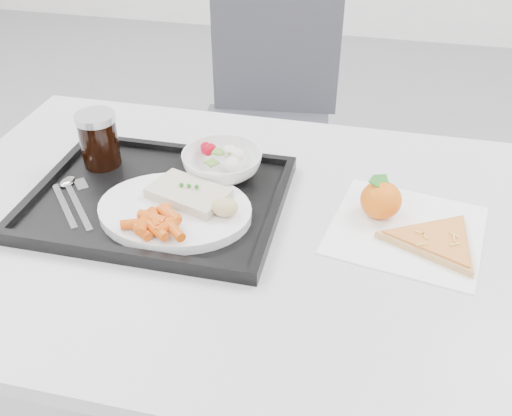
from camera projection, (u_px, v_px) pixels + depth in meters
The scene contains 14 objects.
table at pixel (249, 251), 1.04m from camera, with size 1.20×0.80×0.75m.
chair at pixel (268, 105), 1.86m from camera, with size 0.47×0.47×0.93m.
tray at pixel (159, 199), 1.04m from camera, with size 0.45×0.35×0.03m.
dinner_plate at pixel (175, 211), 0.99m from camera, with size 0.27×0.27×0.02m.
fish_fillet at pixel (189, 193), 1.00m from camera, with size 0.16×0.12×0.03m.
bread_roll at pixel (225, 207), 0.95m from camera, with size 0.05×0.04×0.03m.
salad_bowl at pixel (222, 164), 1.09m from camera, with size 0.15×0.15×0.05m.
cola_glass at pixel (99, 139), 1.10m from camera, with size 0.08×0.08×0.11m.
cutlery at pixel (71, 196), 1.04m from camera, with size 0.14×0.15×0.01m.
napkin at pixel (406, 230), 0.98m from camera, with size 0.29×0.28×0.00m.
tangerine at pixel (381, 200), 0.99m from camera, with size 0.08×0.08×0.07m.
pizza_slice at pixel (437, 241), 0.94m from camera, with size 0.21×0.21×0.02m.
carrot_pile at pixel (157, 222), 0.92m from camera, with size 0.12×0.09×0.03m.
salad_contents at pixel (226, 154), 1.10m from camera, with size 0.09×0.09×0.02m.
Camera 1 is at (0.19, -0.47, 1.36)m, focal length 40.00 mm.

